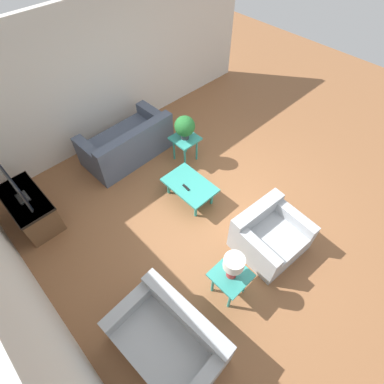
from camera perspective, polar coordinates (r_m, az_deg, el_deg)
ground_plane at (r=5.42m, az=5.02°, el=-2.84°), size 14.00×14.00×0.00m
wall_back at (r=3.64m, az=-29.97°, el=-16.86°), size 7.20×0.12×2.70m
wall_right at (r=6.40m, az=-15.92°, el=21.04°), size 0.12×7.20×2.70m
sofa at (r=6.22m, az=-12.12°, el=8.93°), size 0.98×1.77×0.80m
armchair at (r=4.89m, az=14.44°, el=-8.03°), size 0.98×1.06×0.70m
loveseat at (r=4.19m, az=-4.39°, el=-26.30°), size 1.44×0.99×0.70m
coffee_table at (r=5.27m, az=-0.44°, el=1.17°), size 0.92×0.60×0.38m
side_table_plant at (r=5.90m, az=-1.32°, el=9.55°), size 0.48×0.48×0.56m
side_table_lamp at (r=4.27m, az=7.32°, el=-15.88°), size 0.48×0.48×0.56m
tv_stand_chest at (r=5.68m, az=-28.43°, el=-2.72°), size 1.10×0.57×0.59m
television at (r=5.33m, az=-30.53°, el=0.60°), size 0.76×0.16×0.50m
potted_plant at (r=5.66m, az=-1.39°, el=12.35°), size 0.39×0.39×0.48m
table_lamp at (r=3.91m, az=7.90°, el=-13.58°), size 0.27×0.27×0.44m
remote_control at (r=5.18m, az=-1.15°, el=0.88°), size 0.16×0.05×0.02m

